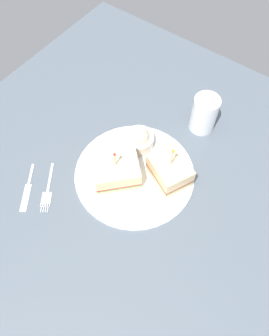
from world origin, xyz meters
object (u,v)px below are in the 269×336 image
(plate, at_px, (134,173))
(sandwich_half_front, at_px, (116,170))
(fork, at_px, (47,193))
(sandwich_half_back, at_px, (170,170))
(drink_glass, at_px, (204,116))
(knife, at_px, (27,190))
(coleslaw_bowl, at_px, (139,139))

(plate, xyz_separation_m, sandwich_half_front, (0.03, -0.03, 0.03))
(sandwich_half_front, bearing_deg, fork, -40.02)
(sandwich_half_front, relative_size, sandwich_half_back, 1.14)
(drink_glass, height_order, knife, drink_glass)
(sandwich_half_back, bearing_deg, knife, -48.42)
(drink_glass, bearing_deg, plate, -14.18)
(coleslaw_bowl, distance_m, fork, 0.25)
(plate, xyz_separation_m, knife, (0.18, -0.18, -0.00))
(drink_glass, xyz_separation_m, fork, (0.38, -0.19, -0.04))
(sandwich_half_front, distance_m, sandwich_half_back, 0.12)
(sandwich_half_front, distance_m, drink_glass, 0.27)
(sandwich_half_front, height_order, coleslaw_bowl, sandwich_half_front)
(coleslaw_bowl, distance_m, knife, 0.29)
(drink_glass, bearing_deg, sandwich_half_front, -18.39)
(fork, bearing_deg, knife, -62.86)
(plate, distance_m, drink_glass, 0.23)
(plate, xyz_separation_m, drink_glass, (-0.22, 0.06, 0.04))
(sandwich_half_front, bearing_deg, coleslaw_bowl, -173.59)
(sandwich_half_front, height_order, fork, sandwich_half_front)
(sandwich_half_front, relative_size, fork, 1.18)
(sandwich_half_front, relative_size, coleslaw_bowl, 1.83)
(coleslaw_bowl, height_order, fork, coleslaw_bowl)
(sandwich_half_back, bearing_deg, coleslaw_bowl, -107.03)
(plate, distance_m, sandwich_half_back, 0.09)
(plate, xyz_separation_m, sandwich_half_back, (-0.04, 0.07, 0.03))
(sandwich_half_front, xyz_separation_m, sandwich_half_back, (-0.07, 0.10, 0.00))
(sandwich_half_back, bearing_deg, plate, -61.03)
(sandwich_half_back, xyz_separation_m, fork, (0.20, -0.21, -0.03))
(sandwich_half_back, height_order, coleslaw_bowl, sandwich_half_back)
(sandwich_half_front, xyz_separation_m, coleslaw_bowl, (-0.11, -0.01, -0.01))
(plate, bearing_deg, sandwich_half_front, -40.84)
(coleslaw_bowl, bearing_deg, sandwich_half_back, 72.97)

